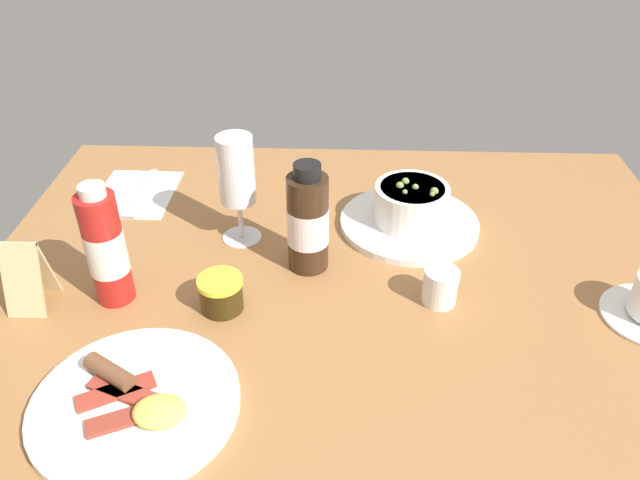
{
  "coord_description": "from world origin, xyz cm",
  "views": [
    {
      "loc": [
        1.08,
        73.26,
        57.03
      ],
      "look_at": [
        3.89,
        -1.05,
        5.58
      ],
      "focal_mm": 34.78,
      "sensor_mm": 36.0,
      "label": 1
    }
  ],
  "objects_px": {
    "porridge_bowl": "(410,210)",
    "breakfast_plate": "(136,403)",
    "sauce_bottle_brown": "(308,222)",
    "jam_jar": "(221,293)",
    "sauce_bottle_red": "(106,248)",
    "cutlery_setting": "(135,194)",
    "menu_card": "(27,274)",
    "creamer_jug": "(441,286)",
    "wine_glass": "(237,175)"
  },
  "relations": [
    {
      "from": "porridge_bowl",
      "to": "breakfast_plate",
      "type": "height_order",
      "value": "porridge_bowl"
    },
    {
      "from": "porridge_bowl",
      "to": "sauce_bottle_brown",
      "type": "relative_size",
      "value": 1.33
    },
    {
      "from": "jam_jar",
      "to": "sauce_bottle_red",
      "type": "distance_m",
      "value": 0.17
    },
    {
      "from": "cutlery_setting",
      "to": "jam_jar",
      "type": "height_order",
      "value": "jam_jar"
    },
    {
      "from": "cutlery_setting",
      "to": "menu_card",
      "type": "relative_size",
      "value": 1.63
    },
    {
      "from": "jam_jar",
      "to": "sauce_bottle_red",
      "type": "xyz_separation_m",
      "value": [
        0.15,
        -0.02,
        0.06
      ]
    },
    {
      "from": "sauce_bottle_brown",
      "to": "breakfast_plate",
      "type": "height_order",
      "value": "sauce_bottle_brown"
    },
    {
      "from": "creamer_jug",
      "to": "wine_glass",
      "type": "bearing_deg",
      "value": -26.21
    },
    {
      "from": "cutlery_setting",
      "to": "sauce_bottle_red",
      "type": "bearing_deg",
      "value": 101.15
    },
    {
      "from": "porridge_bowl",
      "to": "sauce_bottle_red",
      "type": "distance_m",
      "value": 0.48
    },
    {
      "from": "creamer_jug",
      "to": "sauce_bottle_red",
      "type": "distance_m",
      "value": 0.46
    },
    {
      "from": "wine_glass",
      "to": "sauce_bottle_red",
      "type": "height_order",
      "value": "sauce_bottle_red"
    },
    {
      "from": "porridge_bowl",
      "to": "creamer_jug",
      "type": "xyz_separation_m",
      "value": [
        -0.03,
        0.19,
        -0.0
      ]
    },
    {
      "from": "wine_glass",
      "to": "menu_card",
      "type": "distance_m",
      "value": 0.33
    },
    {
      "from": "porridge_bowl",
      "to": "jam_jar",
      "type": "relative_size",
      "value": 3.69
    },
    {
      "from": "wine_glass",
      "to": "jam_jar",
      "type": "relative_size",
      "value": 2.86
    },
    {
      "from": "cutlery_setting",
      "to": "menu_card",
      "type": "height_order",
      "value": "menu_card"
    },
    {
      "from": "porridge_bowl",
      "to": "sauce_bottle_brown",
      "type": "distance_m",
      "value": 0.2
    },
    {
      "from": "menu_card",
      "to": "sauce_bottle_brown",
      "type": "bearing_deg",
      "value": -164.36
    },
    {
      "from": "creamer_jug",
      "to": "jam_jar",
      "type": "xyz_separation_m",
      "value": [
        0.3,
        0.03,
        -0.0
      ]
    },
    {
      "from": "wine_glass",
      "to": "sauce_bottle_red",
      "type": "bearing_deg",
      "value": 44.8
    },
    {
      "from": "wine_glass",
      "to": "sauce_bottle_red",
      "type": "xyz_separation_m",
      "value": [
        0.16,
        0.16,
        -0.03
      ]
    },
    {
      "from": "wine_glass",
      "to": "sauce_bottle_brown",
      "type": "height_order",
      "value": "wine_glass"
    },
    {
      "from": "wine_glass",
      "to": "menu_card",
      "type": "bearing_deg",
      "value": 33.38
    },
    {
      "from": "cutlery_setting",
      "to": "sauce_bottle_brown",
      "type": "distance_m",
      "value": 0.39
    },
    {
      "from": "sauce_bottle_brown",
      "to": "menu_card",
      "type": "xyz_separation_m",
      "value": [
        0.38,
        0.11,
        -0.03
      ]
    },
    {
      "from": "cutlery_setting",
      "to": "jam_jar",
      "type": "bearing_deg",
      "value": 124.98
    },
    {
      "from": "porridge_bowl",
      "to": "menu_card",
      "type": "relative_size",
      "value": 2.18
    },
    {
      "from": "creamer_jug",
      "to": "jam_jar",
      "type": "height_order",
      "value": "creamer_jug"
    },
    {
      "from": "cutlery_setting",
      "to": "sauce_bottle_red",
      "type": "relative_size",
      "value": 0.94
    },
    {
      "from": "creamer_jug",
      "to": "breakfast_plate",
      "type": "xyz_separation_m",
      "value": [
        0.37,
        0.21,
        -0.02
      ]
    },
    {
      "from": "jam_jar",
      "to": "menu_card",
      "type": "relative_size",
      "value": 0.59
    },
    {
      "from": "breakfast_plate",
      "to": "wine_glass",
      "type": "bearing_deg",
      "value": -101.49
    },
    {
      "from": "creamer_jug",
      "to": "cutlery_setting",
      "type": "bearing_deg",
      "value": -28.16
    },
    {
      "from": "sauce_bottle_red",
      "to": "sauce_bottle_brown",
      "type": "xyz_separation_m",
      "value": [
        -0.27,
        -0.09,
        -0.01
      ]
    },
    {
      "from": "porridge_bowl",
      "to": "cutlery_setting",
      "type": "xyz_separation_m",
      "value": [
        0.49,
        -0.08,
        -0.03
      ]
    },
    {
      "from": "sauce_bottle_red",
      "to": "menu_card",
      "type": "bearing_deg",
      "value": 10.04
    },
    {
      "from": "porridge_bowl",
      "to": "sauce_bottle_brown",
      "type": "height_order",
      "value": "sauce_bottle_brown"
    },
    {
      "from": "breakfast_plate",
      "to": "menu_card",
      "type": "height_order",
      "value": "menu_card"
    },
    {
      "from": "porridge_bowl",
      "to": "creamer_jug",
      "type": "relative_size",
      "value": 3.92
    },
    {
      "from": "jam_jar",
      "to": "menu_card",
      "type": "height_order",
      "value": "menu_card"
    },
    {
      "from": "jam_jar",
      "to": "breakfast_plate",
      "type": "xyz_separation_m",
      "value": [
        0.07,
        0.18,
        -0.02
      ]
    },
    {
      "from": "menu_card",
      "to": "wine_glass",
      "type": "bearing_deg",
      "value": -146.62
    },
    {
      "from": "jam_jar",
      "to": "breakfast_plate",
      "type": "distance_m",
      "value": 0.19
    },
    {
      "from": "porridge_bowl",
      "to": "jam_jar",
      "type": "bearing_deg",
      "value": 38.09
    },
    {
      "from": "porridge_bowl",
      "to": "creamer_jug",
      "type": "bearing_deg",
      "value": 97.96
    },
    {
      "from": "sauce_bottle_red",
      "to": "sauce_bottle_brown",
      "type": "bearing_deg",
      "value": -162.17
    },
    {
      "from": "sauce_bottle_red",
      "to": "sauce_bottle_brown",
      "type": "height_order",
      "value": "sauce_bottle_red"
    },
    {
      "from": "porridge_bowl",
      "to": "menu_card",
      "type": "distance_m",
      "value": 0.58
    },
    {
      "from": "sauce_bottle_red",
      "to": "sauce_bottle_brown",
      "type": "distance_m",
      "value": 0.28
    }
  ]
}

